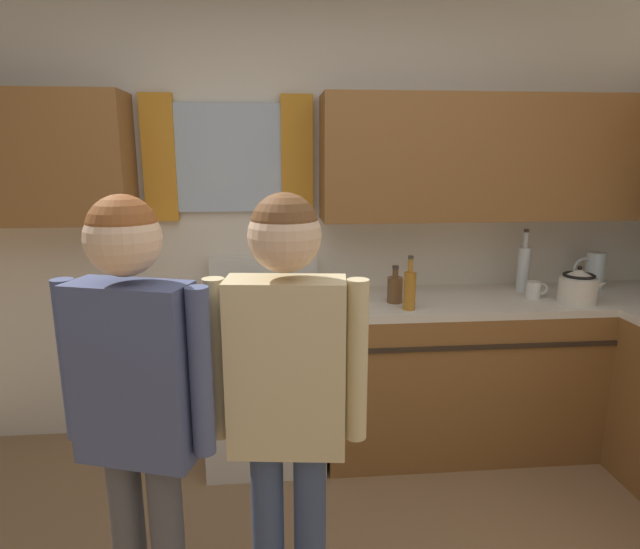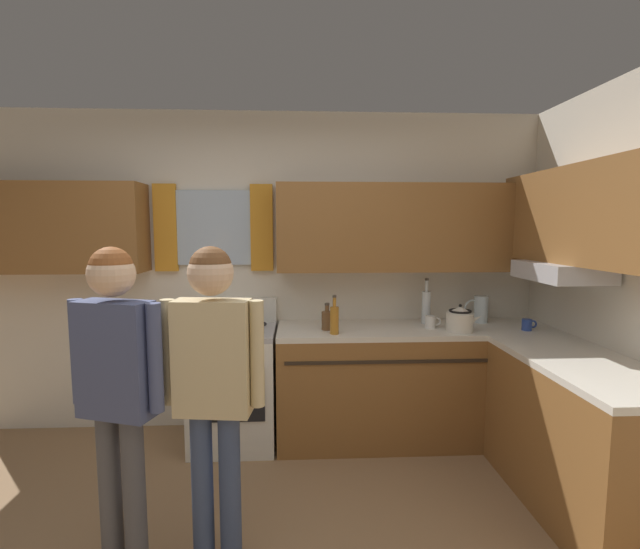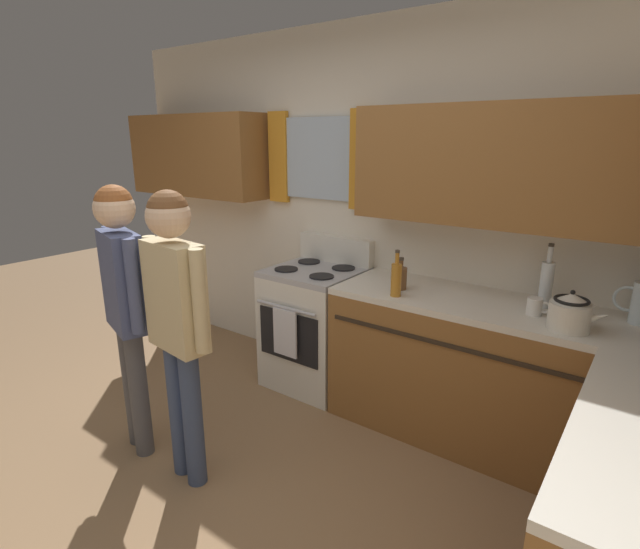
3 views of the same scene
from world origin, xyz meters
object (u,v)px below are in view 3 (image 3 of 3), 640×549
stove_oven (315,324)px  bottle_squat_brown (400,277)px  adult_left (124,291)px  adult_in_plaid (176,307)px  bottle_oil_amber (396,279)px  mug_ceramic_white (535,307)px  bottle_tall_clear (546,283)px  stovetop_kettle (570,312)px

stove_oven → bottle_squat_brown: 0.88m
adult_left → adult_in_plaid: 0.45m
stove_oven → bottle_oil_amber: (0.76, -0.20, 0.54)m
adult_in_plaid → mug_ceramic_white: bearing=41.0°
bottle_tall_clear → stovetop_kettle: (0.18, -0.28, -0.05)m
adult_left → adult_in_plaid: (0.45, 0.00, 0.00)m
bottle_squat_brown → adult_left: adult_left is taller
bottle_squat_brown → adult_in_plaid: (-0.63, -1.23, 0.02)m
bottle_squat_brown → stove_oven: bearing=174.9°
bottle_squat_brown → adult_left: (-1.08, -1.23, 0.02)m
mug_ceramic_white → adult_in_plaid: adult_in_plaid is taller
mug_ceramic_white → adult_in_plaid: size_ratio=0.08×
bottle_oil_amber → adult_in_plaid: 1.28m
stove_oven → adult_left: 1.45m
adult_left → adult_in_plaid: adult_in_plaid is taller
adult_in_plaid → stovetop_kettle: bearing=34.9°
stove_oven → bottle_oil_amber: size_ratio=3.85×
mug_ceramic_white → stovetop_kettle: size_ratio=0.46×
mug_ceramic_white → stove_oven: bearing=178.2°
bottle_oil_amber → stovetop_kettle: (0.94, 0.04, -0.01)m
mug_ceramic_white → adult_in_plaid: bearing=-139.0°
bottle_squat_brown → adult_in_plaid: 1.38m
mug_ceramic_white → bottle_oil_amber: bearing=-168.5°
bottle_oil_amber → bottle_squat_brown: bearing=107.5°
bottle_tall_clear → adult_in_plaid: 2.02m
mug_ceramic_white → adult_in_plaid: 1.90m
bottle_squat_brown → mug_ceramic_white: (0.80, 0.01, -0.03)m
bottle_oil_amber → mug_ceramic_white: size_ratio=2.28×
stove_oven → bottle_oil_amber: 0.95m
stove_oven → adult_in_plaid: adult_in_plaid is taller
bottle_squat_brown → adult_left: 1.64m
bottle_tall_clear → stovetop_kettle: size_ratio=1.34×
bottle_oil_amber → adult_left: size_ratio=0.18×
bottle_tall_clear → stovetop_kettle: bearing=-58.2°
stove_oven → mug_ceramic_white: stove_oven is taller
mug_ceramic_white → bottle_tall_clear: bearing=87.0°
stovetop_kettle → adult_left: (-2.07, -1.13, 0.01)m
bottle_oil_amber → adult_in_plaid: bearing=-121.7°
adult_in_plaid → bottle_tall_clear: bearing=44.4°
stove_oven → bottle_tall_clear: size_ratio=3.00×
bottle_tall_clear → mug_ceramic_white: 0.19m
stove_oven → mug_ceramic_white: 1.59m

